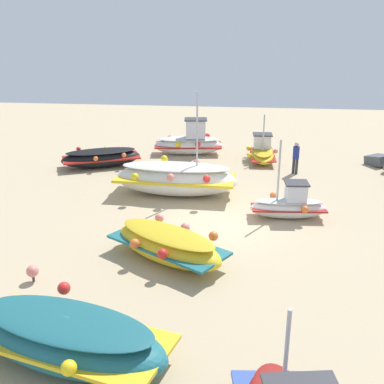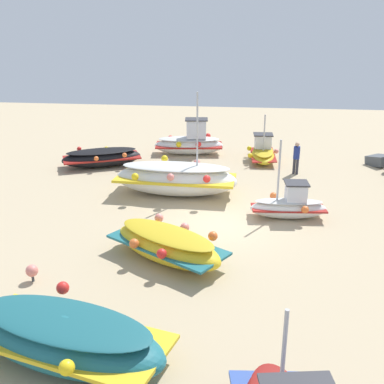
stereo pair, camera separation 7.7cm
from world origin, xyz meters
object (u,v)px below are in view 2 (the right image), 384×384
Objects in this scene: fishing_boat_0 at (66,337)px; fishing_boat_2 at (176,178)px; fishing_boat_6 at (167,244)px; person_walking at (296,156)px; mooring_buoy_0 at (32,271)px; fishing_boat_1 at (289,206)px; fishing_boat_3 at (190,143)px; fishing_boat_4 at (102,157)px; fishing_boat_5 at (263,152)px.

fishing_boat_2 reaches higher than fishing_boat_0.
fishing_boat_0 reaches higher than fishing_boat_6.
mooring_buoy_0 is (11.51, -8.75, -0.60)m from person_walking.
person_walking is (-5.74, 0.76, 0.44)m from fishing_boat_1.
person_walking is (3.10, 5.78, 0.27)m from fishing_boat_3.
fishing_boat_4 is 2.66× the size of person_walking.
fishing_boat_1 is 0.99× the size of fishing_boat_5.
fishing_boat_5 is at bearing 170.76° from fishing_boat_4.
person_walking is (2.30, 1.60, 0.49)m from fishing_boat_5.
mooring_buoy_0 is (11.64, 1.40, -0.15)m from fishing_boat_4.
fishing_boat_2 is 10.16× the size of mooring_buoy_0.
fishing_boat_5 is 12.48m from fishing_boat_6.
fishing_boat_1 is at bearing -107.82° from fishing_boat_0.
fishing_boat_2 is at bearing 127.49° from fishing_boat_6.
fishing_boat_2 is at bearing 143.77° from fishing_boat_5.
fishing_boat_1 is 5.80m from person_walking.
fishing_boat_4 is (-14.85, -3.72, -0.13)m from fishing_boat_0.
fishing_boat_5 is (-5.94, 3.99, -0.32)m from fishing_boat_2.
mooring_buoy_0 is at bearing 150.24° from fishing_boat_5.
fishing_boat_5 is at bearing 91.51° from fishing_boat_1.
fishing_boat_2 is 6.11m from fishing_boat_6.
mooring_buoy_0 is at bearing 70.12° from fishing_boat_2.
fishing_boat_0 is 1.20× the size of fishing_boat_4.
fishing_boat_3 is at bearing -77.66° from fishing_boat_0.
fishing_boat_0 is 16.07m from person_walking.
fishing_boat_0 is at bearing -1.42° from person_walking.
fishing_boat_0 is at bearing 35.76° from mooring_buoy_0.
person_walking reaches higher than mooring_buoy_0.
person_walking is at bearing -99.15° from fishing_boat_0.
fishing_boat_2 reaches higher than fishing_boat_3.
person_walking is (-14.73, 6.43, 0.32)m from fishing_boat_0.
fishing_boat_6 reaches higher than mooring_buoy_0.
fishing_boat_2 is at bearing 158.07° from mooring_buoy_0.
fishing_boat_5 reaches higher than fishing_boat_6.
fishing_boat_1 is 10.16m from fishing_boat_3.
fishing_boat_3 is (-8.84, -5.02, 0.17)m from fishing_boat_1.
fishing_boat_6 is (3.98, -4.20, 0.04)m from fishing_boat_1.
mooring_buoy_0 is (7.87, -3.17, -0.42)m from fishing_boat_2.
fishing_boat_5 reaches higher than mooring_buoy_0.
fishing_boat_6 is 10.91m from person_walking.
fishing_boat_4 is (-3.77, -4.57, -0.28)m from fishing_boat_2.
person_walking is at bearing 78.03° from fishing_boat_1.
fishing_boat_0 is 3.19× the size of person_walking.
fishing_boat_4 is 1.36× the size of fishing_boat_5.
fishing_boat_2 is at bearing -94.09° from fishing_boat_3.
fishing_boat_5 is at bearing -123.05° from person_walking.
mooring_buoy_0 is at bearing 73.38° from fishing_boat_4.
fishing_boat_2 is 1.26× the size of fishing_boat_6.
fishing_boat_3 is 5.29m from fishing_boat_4.
fishing_boat_4 is at bearing -37.47° from fishing_boat_2.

